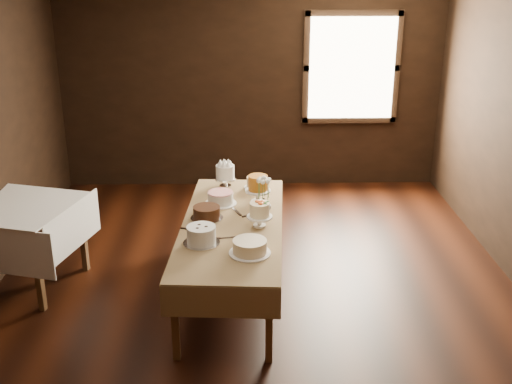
# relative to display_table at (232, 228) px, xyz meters

# --- Properties ---
(floor) EXTENTS (5.00, 6.00, 0.01)m
(floor) POSITION_rel_display_table_xyz_m (0.22, -0.05, -0.66)
(floor) COLOR black
(floor) RESTS_ON ground
(wall_back) EXTENTS (5.00, 0.02, 2.80)m
(wall_back) POSITION_rel_display_table_xyz_m (0.22, 2.95, 0.74)
(wall_back) COLOR black
(wall_back) RESTS_ON ground
(wall_front) EXTENTS (5.00, 0.02, 2.80)m
(wall_front) POSITION_rel_display_table_xyz_m (0.22, -3.05, 0.74)
(wall_front) COLOR black
(wall_front) RESTS_ON ground
(window) EXTENTS (1.10, 0.05, 1.30)m
(window) POSITION_rel_display_table_xyz_m (1.52, 2.89, 0.94)
(window) COLOR #FFEABF
(window) RESTS_ON wall_back
(display_table) EXTENTS (1.04, 2.35, 0.71)m
(display_table) POSITION_rel_display_table_xyz_m (0.00, 0.00, 0.00)
(display_table) COLOR #472F1B
(display_table) RESTS_ON ground
(side_table) EXTENTS (1.19, 1.19, 0.82)m
(side_table) POSITION_rel_display_table_xyz_m (-1.98, 0.20, 0.06)
(side_table) COLOR #472F1B
(side_table) RESTS_ON ground
(cake_meringue) EXTENTS (0.27, 0.27, 0.25)m
(cake_meringue) POSITION_rel_display_table_xyz_m (-0.08, 0.94, 0.16)
(cake_meringue) COLOR silver
(cake_meringue) RESTS_ON display_table
(cake_speckled) EXTENTS (0.27, 0.27, 0.12)m
(cake_speckled) POSITION_rel_display_table_xyz_m (0.24, 0.89, 0.11)
(cake_speckled) COLOR white
(cake_speckled) RESTS_ON display_table
(cake_lattice) EXTENTS (0.34, 0.34, 0.12)m
(cake_lattice) POSITION_rel_display_table_xyz_m (-0.12, 0.46, 0.11)
(cake_lattice) COLOR white
(cake_lattice) RESTS_ON display_table
(cake_caramel) EXTENTS (0.26, 0.26, 0.29)m
(cake_caramel) POSITION_rel_display_table_xyz_m (0.25, 0.49, 0.18)
(cake_caramel) COLOR white
(cake_caramel) RESTS_ON display_table
(cake_chocolate) EXTENTS (0.33, 0.33, 0.12)m
(cake_chocolate) POSITION_rel_display_table_xyz_m (-0.23, 0.10, 0.11)
(cake_chocolate) COLOR silver
(cake_chocolate) RESTS_ON display_table
(cake_flowers) EXTENTS (0.23, 0.23, 0.24)m
(cake_flowers) POSITION_rel_display_table_xyz_m (0.25, -0.08, 0.16)
(cake_flowers) COLOR white
(cake_flowers) RESTS_ON display_table
(cake_swirl) EXTENTS (0.34, 0.34, 0.16)m
(cake_swirl) POSITION_rel_display_table_xyz_m (-0.25, -0.43, 0.13)
(cake_swirl) COLOR silver
(cake_swirl) RESTS_ON display_table
(cake_cream) EXTENTS (0.34, 0.34, 0.12)m
(cake_cream) POSITION_rel_display_table_xyz_m (0.15, -0.62, 0.11)
(cake_cream) COLOR white
(cake_cream) RESTS_ON display_table
(cake_server_a) EXTENTS (0.24, 0.08, 0.01)m
(cake_server_a) POSITION_rel_display_table_xyz_m (-0.02, -0.32, 0.06)
(cake_server_a) COLOR silver
(cake_server_a) RESTS_ON display_table
(cake_server_c) EXTENTS (0.11, 0.23, 0.01)m
(cake_server_c) POSITION_rel_display_table_xyz_m (0.02, 0.31, 0.06)
(cake_server_c) COLOR silver
(cake_server_c) RESTS_ON display_table
(cake_server_d) EXTENTS (0.22, 0.15, 0.01)m
(cake_server_d) POSITION_rel_display_table_xyz_m (0.23, 0.21, 0.06)
(cake_server_d) COLOR silver
(cake_server_d) RESTS_ON display_table
(cake_server_e) EXTENTS (0.23, 0.11, 0.01)m
(cake_server_e) POSITION_rel_display_table_xyz_m (-0.30, -0.17, 0.06)
(cake_server_e) COLOR silver
(cake_server_e) RESTS_ON display_table
(flower_vase) EXTENTS (0.16, 0.16, 0.14)m
(flower_vase) POSITION_rel_display_table_xyz_m (0.29, 0.24, 0.12)
(flower_vase) COLOR #2D2823
(flower_vase) RESTS_ON display_table
(flower_bouquet) EXTENTS (0.14, 0.14, 0.20)m
(flower_bouquet) POSITION_rel_display_table_xyz_m (0.29, 0.24, 0.31)
(flower_bouquet) COLOR white
(flower_bouquet) RESTS_ON flower_vase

